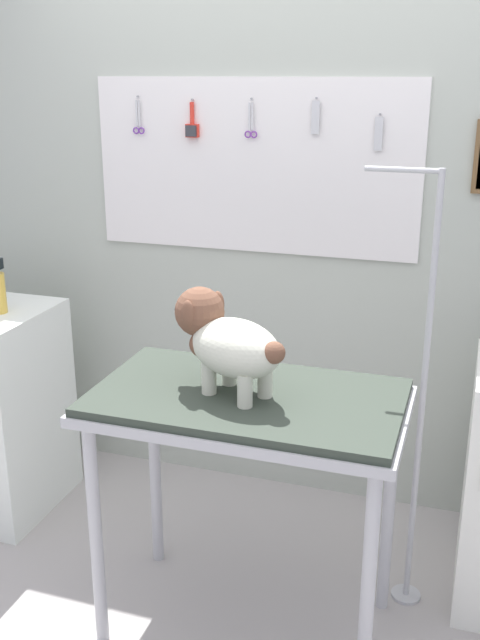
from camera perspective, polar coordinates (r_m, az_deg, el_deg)
rear_wall_panel at (r=3.24m, az=4.14°, el=5.70°), size 4.00×0.11×2.30m
grooming_table at (r=2.43m, az=0.56°, el=-7.79°), size 1.02×0.59×0.90m
grooming_arm at (r=2.65m, az=13.60°, el=-7.31°), size 0.30×0.11×1.60m
dog at (r=2.35m, az=-1.17°, el=-1.56°), size 0.44×0.32×0.33m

